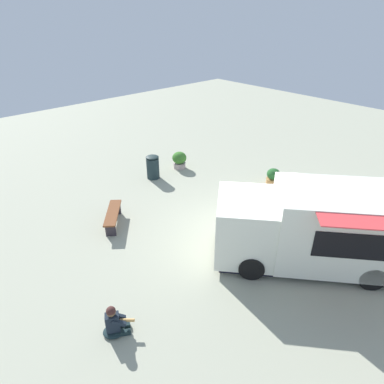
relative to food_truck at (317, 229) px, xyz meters
The scene contains 7 objects.
ground_plane 2.70m from the food_truck, 75.41° to the right, with size 40.00×40.00×0.00m, color #A2A48C.
food_truck is the anchor object (origin of this frame).
person_customer 5.99m from the food_truck, 16.99° to the right, with size 0.77×0.64×0.83m.
planter_flowering_near 7.92m from the food_truck, 100.57° to the right, with size 0.67×0.67×0.80m.
planter_flowering_far 5.03m from the food_truck, 131.32° to the right, with size 0.59×0.59×0.74m.
plaza_bench 6.65m from the food_truck, 59.58° to the right, with size 1.36×1.57×0.51m.
trash_bin 7.76m from the food_truck, 89.19° to the right, with size 0.57×0.57×1.06m.
Camera 1 is at (7.30, 5.74, 6.70)m, focal length 31.31 mm.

